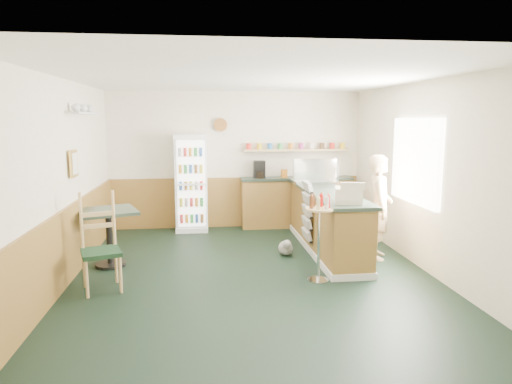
{
  "coord_description": "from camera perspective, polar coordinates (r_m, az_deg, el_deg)",
  "views": [
    {
      "loc": [
        -0.66,
        -6.09,
        2.17
      ],
      "look_at": [
        0.13,
        0.6,
        1.08
      ],
      "focal_mm": 32.0,
      "sensor_mm": 36.0,
      "label": 1
    }
  ],
  "objects": [
    {
      "name": "ground",
      "position": [
        6.5,
        -0.5,
        -10.34
      ],
      "size": [
        6.0,
        6.0,
        0.0
      ],
      "primitive_type": "plane",
      "color": "black",
      "rests_on": "ground"
    },
    {
      "name": "room_envelope",
      "position": [
        6.87,
        -3.06,
        3.75
      ],
      "size": [
        5.04,
        6.02,
        2.72
      ],
      "color": "silver",
      "rests_on": "ground"
    },
    {
      "name": "service_counter",
      "position": [
        7.64,
        8.76,
        -3.88
      ],
      "size": [
        0.68,
        3.01,
        1.01
      ],
      "color": "olive",
      "rests_on": "ground"
    },
    {
      "name": "back_counter",
      "position": [
        9.23,
        4.97,
        -0.98
      ],
      "size": [
        2.24,
        0.42,
        1.69
      ],
      "color": "olive",
      "rests_on": "ground"
    },
    {
      "name": "drinks_fridge",
      "position": [
        8.92,
        -8.1,
        1.11
      ],
      "size": [
        0.62,
        0.53,
        1.87
      ],
      "color": "white",
      "rests_on": "ground"
    },
    {
      "name": "display_case",
      "position": [
        8.27,
        7.42,
        2.55
      ],
      "size": [
        0.77,
        0.41,
        0.44
      ],
      "color": "silver",
      "rests_on": "service_counter"
    },
    {
      "name": "cash_register",
      "position": [
        6.47,
        11.49,
        -0.4
      ],
      "size": [
        0.45,
        0.47,
        0.21
      ],
      "primitive_type": "cube",
      "rotation": [
        0.0,
        0.0,
        -0.26
      ],
      "color": "beige",
      "rests_on": "service_counter"
    },
    {
      "name": "shopkeeper",
      "position": [
        7.32,
        15.16,
        -1.84
      ],
      "size": [
        0.55,
        0.64,
        1.63
      ],
      "primitive_type": "imported",
      "rotation": [
        0.0,
        0.0,
        1.23
      ],
      "color": "tan",
      "rests_on": "ground"
    },
    {
      "name": "condiment_stand",
      "position": [
        6.12,
        7.9,
        -4.28
      ],
      "size": [
        0.38,
        0.38,
        1.17
      ],
      "rotation": [
        0.0,
        0.0,
        0.1
      ],
      "color": "silver",
      "rests_on": "ground"
    },
    {
      "name": "newspaper_rack",
      "position": [
        7.36,
        6.42,
        -2.38
      ],
      "size": [
        0.1,
        0.48,
        0.96
      ],
      "color": "black",
      "rests_on": "ground"
    },
    {
      "name": "cafe_table",
      "position": [
        7.06,
        -17.92,
        -4.14
      ],
      "size": [
        0.99,
        0.99,
        0.85
      ],
      "rotation": [
        0.0,
        0.0,
        0.35
      ],
      "color": "black",
      "rests_on": "ground"
    },
    {
      "name": "cafe_chair",
      "position": [
        6.19,
        -18.68,
        -5.53
      ],
      "size": [
        0.58,
        0.59,
        1.25
      ],
      "rotation": [
        0.0,
        0.0,
        0.31
      ],
      "color": "black",
      "rests_on": "ground"
    },
    {
      "name": "dog_doorstop",
      "position": [
        7.37,
        3.75,
        -6.92
      ],
      "size": [
        0.23,
        0.3,
        0.28
      ],
      "rotation": [
        0.0,
        0.0,
        0.32
      ],
      "color": "#989993",
      "rests_on": "ground"
    }
  ]
}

